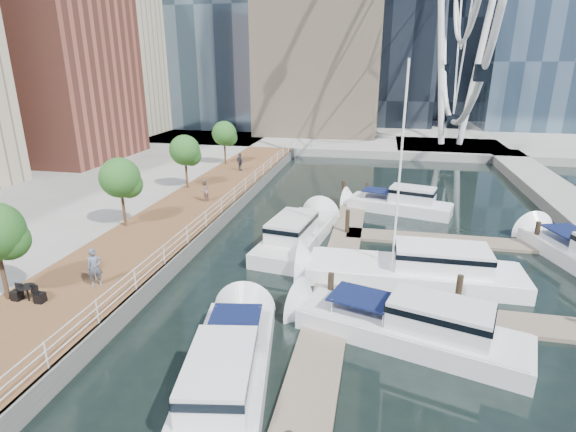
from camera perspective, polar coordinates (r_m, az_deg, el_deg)
The scene contains 13 objects.
ground at distance 16.67m, azimuth -9.49°, elevation -23.86°, with size 520.00×520.00×0.00m, color black.
boardwalk at distance 31.64m, azimuth -15.16°, elevation -1.77°, with size 6.00×60.00×1.00m, color brown.
seawall at distance 30.44m, azimuth -10.10°, elevation -2.21°, with size 0.25×60.00×1.00m, color #595954.
land_far at distance 113.93m, azimuth 9.46°, elevation 13.06°, with size 200.00×114.00×1.00m, color gray.
pier at distance 64.86m, azimuth 19.82°, elevation 8.10°, with size 14.00×12.00×1.00m, color gray.
railing at distance 30.13m, azimuth -10.39°, elevation -0.37°, with size 0.10×60.00×1.05m, color white, non-canonical shape.
floating_docks at distance 24.04m, azimuth 17.94°, elevation -8.77°, with size 16.00×34.00×2.60m.
street_trees at distance 30.91m, azimuth -20.57°, elevation 4.56°, with size 2.60×42.60×4.60m.
yacht_foreground at distance 20.55m, azimuth 15.06°, elevation -15.08°, with size 2.79×10.42×2.15m, color silver, non-canonical shape.
pedestrian_near at distance 23.59m, azimuth -23.35°, elevation -6.02°, with size 0.70×0.46×1.92m, color #4E5668.
pedestrian_mid at distance 35.65m, azimuth -10.62°, elevation 3.19°, with size 0.85×0.66×1.75m, color gray.
pedestrian_far at distance 45.76m, azimuth -6.11°, elevation 6.86°, with size 1.06×0.44×1.81m, color #333740.
moored_yachts at distance 25.11m, azimuth 15.02°, elevation -8.52°, with size 22.79×36.76×11.50m.
Camera 1 is at (4.92, -11.32, 11.21)m, focal length 28.00 mm.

